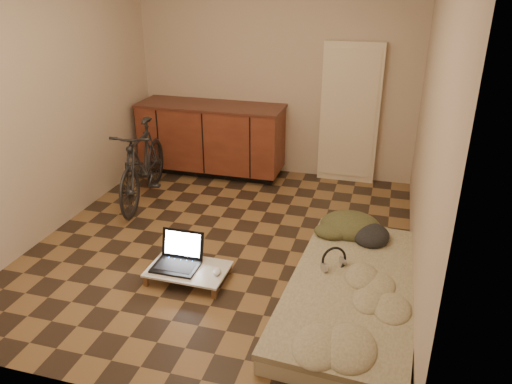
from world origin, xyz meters
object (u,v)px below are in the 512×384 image
(lap_desk, at_px, (188,270))
(laptop, at_px, (178,259))
(bicycle, at_px, (142,159))
(futon, at_px, (353,292))

(lap_desk, bearing_deg, laptop, 163.70)
(bicycle, height_order, futon, bicycle)
(futon, distance_m, lap_desk, 1.39)
(futon, xyz_separation_m, lap_desk, (-1.39, -0.06, 0.01))
(bicycle, distance_m, lap_desk, 1.81)
(futon, height_order, lap_desk, futon)
(bicycle, relative_size, futon, 0.73)
(bicycle, distance_m, futon, 2.85)
(futon, bearing_deg, laptop, -175.03)
(futon, xyz_separation_m, laptop, (-1.49, -0.03, 0.08))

